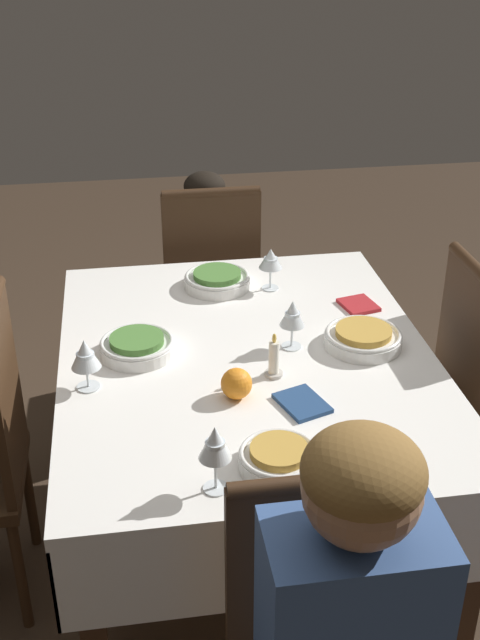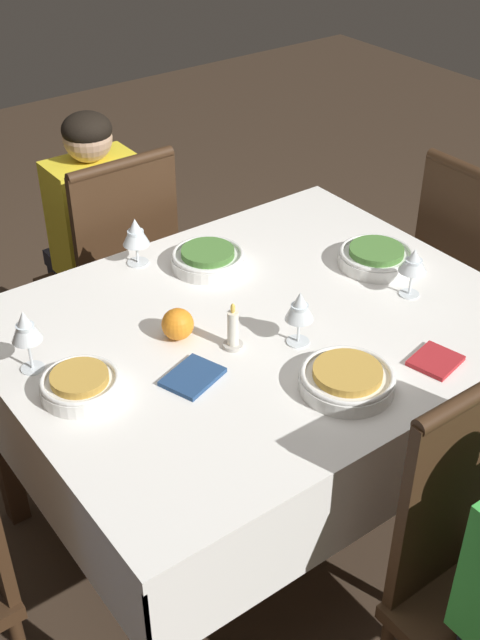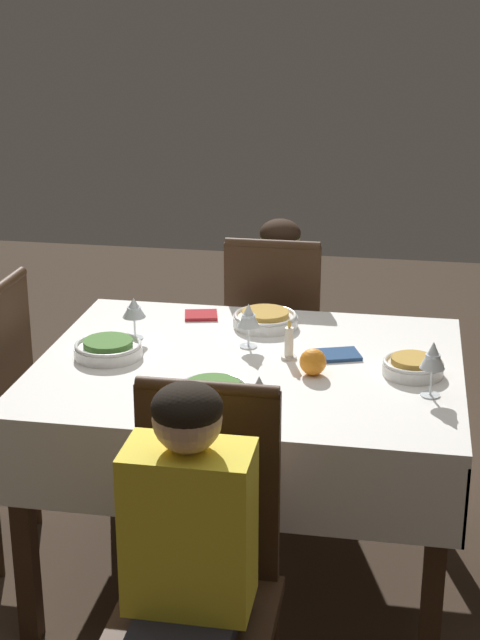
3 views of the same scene
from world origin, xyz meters
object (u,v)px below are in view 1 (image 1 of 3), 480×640
wine_glass_east (215,445)px  wine_glass_north (292,315)px  dining_table (247,382)px  candle_centerpiece (274,361)px  orange_fruit (236,384)px  napkin_red_folded (358,305)px  person_child_dark (205,270)px  bowl_east (279,458)px  wine_glass_south (85,355)px  bowl_north (363,338)px  wine_glass_west (271,260)px  chair_west (210,290)px  bowl_west (217,280)px  napkin_spare_side (302,403)px  bowl_south (137,346)px

wine_glass_east → wine_glass_north: 0.66m
dining_table → candle_centerpiece: candle_centerpiece is taller
orange_fruit → napkin_red_folded: orange_fruit is taller
person_child_dark → orange_fruit: 1.33m
person_child_dark → bowl_east: bearing=89.6°
wine_glass_south → bowl_north: bearing=97.2°
candle_centerpiece → person_child_dark: bearing=-177.5°
wine_glass_west → wine_glass_south: wine_glass_south is taller
wine_glass_west → napkin_red_folded: size_ratio=1.06×
orange_fruit → wine_glass_north: bearing=139.8°
dining_table → orange_fruit: orange_fruit is taller
chair_west → bowl_west: 0.54m
bowl_north → chair_west: bearing=-159.8°
bowl_north → napkin_spare_side: (0.27, -0.24, -0.02)m
wine_glass_east → wine_glass_south: bearing=-148.4°
bowl_east → wine_glass_south: size_ratio=1.29×
bowl_north → bowl_west: 0.59m
wine_glass_south → napkin_red_folded: bearing=112.1°
bowl_north → wine_glass_west: size_ratio=1.58×
chair_west → wine_glass_east: chair_west is taller
chair_west → wine_glass_south: 1.17m
person_child_dark → napkin_red_folded: 0.97m
person_child_dark → wine_glass_west: (0.68, 0.14, 0.33)m
wine_glass_west → orange_fruit: 0.66m
bowl_north → wine_glass_south: wine_glass_south is taller
bowl_south → napkin_red_folded: 0.74m
person_child_dark → bowl_east: person_child_dark is taller
candle_centerpiece → bowl_east: bearing=-9.2°
wine_glass_west → orange_fruit: wine_glass_west is taller
bowl_south → wine_glass_south: size_ratio=1.48×
person_child_dark → bowl_south: size_ratio=4.57×
bowl_north → bowl_east: bearing=-34.7°
bowl_south → candle_centerpiece: size_ratio=1.64×
chair_west → orange_fruit: 1.17m
wine_glass_south → napkin_red_folded: (-0.34, 0.85, -0.09)m
chair_west → candle_centerpiece: chair_west is taller
orange_fruit → napkin_red_folded: bearing=134.3°
bowl_west → wine_glass_west: bearing=77.3°
wine_glass_north → wine_glass_east: bearing=-26.8°
candle_centerpiece → napkin_spare_side: size_ratio=0.80×
bowl_west → bowl_east: bearing=1.0°
wine_glass_north → bowl_west: wine_glass_north is taller
chair_west → bowl_east: chair_west is taller
bowl_east → napkin_red_folded: 0.86m
bowl_east → bowl_north: 0.62m
wine_glass_north → candle_centerpiece: wine_glass_north is taller
bowl_east → wine_glass_east: bearing=-70.9°
wine_glass_north → wine_glass_south: wine_glass_north is taller
person_child_dark → bowl_north: person_child_dark is taller
dining_table → person_child_dark: size_ratio=1.36×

